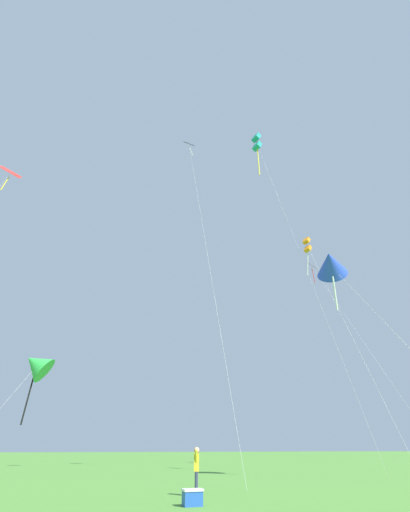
% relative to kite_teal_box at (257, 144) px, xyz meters
% --- Properties ---
extents(kite_teal_box, '(4.25, 5.08, 30.92)m').
position_rel_kite_teal_box_xyz_m(kite_teal_box, '(0.00, 0.00, 0.00)').
color(kite_teal_box, teal).
rests_on(kite_teal_box, ground_plane).
extents(kite_blue_delta, '(5.26, 7.06, 13.50)m').
position_rel_kite_teal_box_xyz_m(kite_blue_delta, '(0.67, -6.66, -17.35)').
color(kite_blue_delta, blue).
rests_on(kite_blue_delta, ground_plane).
extents(kite_green_small, '(4.02, 7.28, 8.24)m').
position_rel_kite_teal_box_xyz_m(kite_green_small, '(-16.93, 5.86, -22.62)').
color(kite_green_small, green).
rests_on(kite_green_small, ground_plane).
extents(kite_black_large, '(1.43, 7.40, 26.53)m').
position_rel_kite_teal_box_xyz_m(kite_black_large, '(-7.50, -1.50, -6.25)').
color(kite_black_large, black).
rests_on(kite_black_large, ground_plane).
extents(kite_orange_box, '(0.66, 6.33, 16.83)m').
position_rel_kite_teal_box_xyz_m(kite_orange_box, '(2.11, -2.78, -13.62)').
color(kite_orange_box, orange).
rests_on(kite_orange_box, ground_plane).
extents(kite_pink_low, '(3.08, 9.23, 20.97)m').
position_rel_kite_teal_box_xyz_m(kite_pink_low, '(10.09, 6.71, -10.45)').
color(kite_pink_low, pink).
rests_on(kite_pink_low, ground_plane).
extents(kite_red_high, '(3.56, 10.31, 28.09)m').
position_rel_kite_teal_box_xyz_m(kite_red_high, '(-24.15, 10.11, -3.36)').
color(kite_red_high, red).
rests_on(kite_red_high, ground_plane).
extents(person_child_small, '(0.26, 0.49, 1.55)m').
position_rel_kite_teal_box_xyz_m(person_child_small, '(-9.33, -9.14, -28.63)').
color(person_child_small, '#2D3351').
rests_on(person_child_small, ground_plane).
extents(picnic_cooler, '(0.60, 0.40, 0.44)m').
position_rel_kite_teal_box_xyz_m(picnic_cooler, '(-10.17, -11.32, -29.34)').
color(picnic_cooler, '#2351B2').
rests_on(picnic_cooler, ground_plane).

